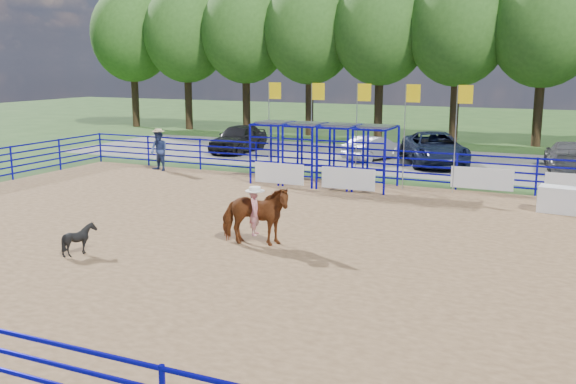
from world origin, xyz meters
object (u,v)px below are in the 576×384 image
Objects in this scene: car_a at (238,138)px; car_c at (435,148)px; calf at (80,239)px; horse_and_rider at (255,214)px; car_d at (569,156)px; car_b at (374,148)px; spectator_cowboy at (159,150)px; announcer_table at (565,200)px.

car_c is (11.17, 0.06, 0.01)m from car_a.
calf is 20.26m from car_a.
car_a is at bearing 120.08° from horse_and_rider.
car_a is 11.17m from car_c.
horse_and_rider is at bearing 60.06° from car_d.
horse_and_rider is 17.01m from car_b.
announcer_table is at bearing -4.94° from spectator_cowboy.
announcer_table is 15.67m from calf.
car_d is at bearing -18.05° from car_c.
car_a is at bearing 157.99° from car_c.
spectator_cowboy is (-9.89, 9.33, 0.07)m from horse_and_rider.
spectator_cowboy is at bearing 5.32° from calf.
car_b is (8.19, 7.59, -0.36)m from spectator_cowboy.
horse_and_rider is at bearing -75.80° from calf.
car_d is at bearing -51.38° from calf.
announcer_table is 1.95× the size of calf.
car_a is 17.36m from car_d.
car_c is (-6.25, 8.92, 0.35)m from announcer_table.
car_c reaches higher than car_a.
car_c is 1.17× the size of car_d.
calf is 23.02m from car_d.
car_a reaches higher than car_b.
calf is at bearing 54.14° from car_d.
car_d reaches higher than car_b.
car_b is (-1.70, 16.93, -0.28)m from horse_and_rider.
announcer_table is at bearing -69.05° from calf.
calf is at bearing -75.26° from car_a.
calf is 0.15× the size of car_c.
car_b is (2.13, 19.66, 0.19)m from calf.
car_d is at bearing -156.87° from car_b.
car_c is (3.22, -0.19, 0.17)m from car_b.
horse_and_rider is at bearing -134.83° from announcer_table.
car_a is (0.23, 7.33, -0.19)m from spectator_cowboy.
horse_and_rider is 1.17× the size of spectator_cowboy.
car_c is (1.52, 16.73, -0.11)m from horse_and_rider.
announcer_table is 10.90m from car_c.
car_b is 0.78× the size of car_d.
spectator_cowboy reaches higher than car_d.
announcer_table is 9.39m from car_d.
car_c is at bearing -161.95° from car_b.
horse_and_rider is 0.40× the size of car_c.
car_a is 7.96m from car_b.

